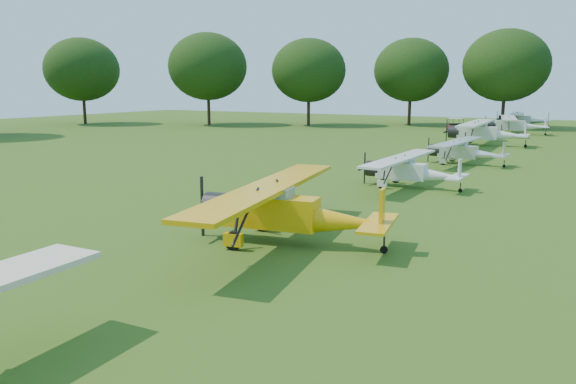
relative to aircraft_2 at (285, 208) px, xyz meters
The scene contains 9 objects.
ground 6.18m from the aircraft_2, 88.29° to the left, with size 160.00×160.00×0.00m, color #2D4F13.
tree_belt 9.88m from the aircraft_2, 58.84° to the left, with size 137.36×130.27×14.52m.
aircraft_2 is the anchor object (origin of this frame).
aircraft_3 13.11m from the aircraft_2, 87.88° to the left, with size 5.74×9.12×1.80m.
aircraft_4 24.08m from the aircraft_2, 87.29° to the left, with size 5.70×9.09×1.79m.
aircraft_5 38.20m from the aircraft_2, 90.01° to the left, with size 7.53×11.96×2.36m.
aircraft_6 52.49m from the aircraft_2, 89.08° to the left, with size 6.91×10.94×2.15m.
aircraft_7 64.61m from the aircraft_2, 89.78° to the left, with size 6.85×10.90×2.14m.
golf_cart 55.09m from the aircraft_2, 96.50° to the left, with size 2.11×1.68×1.58m.
Camera 1 is at (9.24, -22.84, 5.52)m, focal length 35.00 mm.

